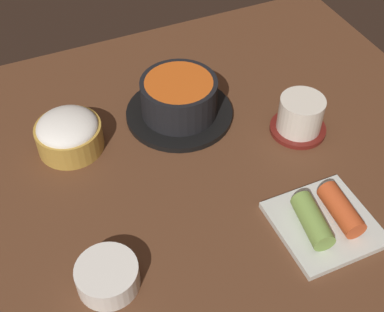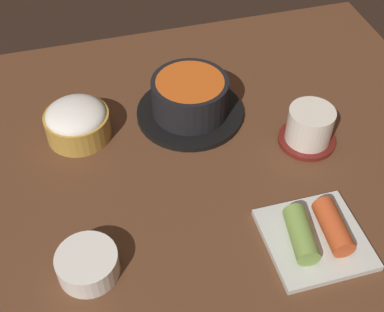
{
  "view_description": "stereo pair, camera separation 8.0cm",
  "coord_description": "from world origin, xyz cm",
  "px_view_note": "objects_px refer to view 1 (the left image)",
  "views": [
    {
      "loc": [
        -20.37,
        -52.76,
        63.15
      ],
      "look_at": [
        2.0,
        -2.0,
        5.0
      ],
      "focal_mm": 48.62,
      "sensor_mm": 36.0,
      "label": 1
    },
    {
      "loc": [
        -12.81,
        -55.45,
        63.15
      ],
      "look_at": [
        2.0,
        -2.0,
        5.0
      ],
      "focal_mm": 48.62,
      "sensor_mm": 36.0,
      "label": 2
    }
  ],
  "objects_px": {
    "tea_cup_with_saucer": "(300,116)",
    "kimchi_plate": "(325,220)",
    "rice_bowl": "(69,133)",
    "side_bowl_near": "(107,276)",
    "stone_pot": "(179,100)"
  },
  "relations": [
    {
      "from": "tea_cup_with_saucer",
      "to": "kimchi_plate",
      "type": "relative_size",
      "value": 0.7
    },
    {
      "from": "rice_bowl",
      "to": "tea_cup_with_saucer",
      "type": "xyz_separation_m",
      "value": [
        0.36,
        -0.12,
        0.0
      ]
    },
    {
      "from": "tea_cup_with_saucer",
      "to": "side_bowl_near",
      "type": "xyz_separation_m",
      "value": [
        -0.38,
        -0.15,
        -0.01
      ]
    },
    {
      "from": "tea_cup_with_saucer",
      "to": "side_bowl_near",
      "type": "relative_size",
      "value": 1.15
    },
    {
      "from": "stone_pot",
      "to": "side_bowl_near",
      "type": "relative_size",
      "value": 2.25
    },
    {
      "from": "stone_pot",
      "to": "rice_bowl",
      "type": "relative_size",
      "value": 1.73
    },
    {
      "from": "stone_pot",
      "to": "tea_cup_with_saucer",
      "type": "height_order",
      "value": "stone_pot"
    },
    {
      "from": "stone_pot",
      "to": "kimchi_plate",
      "type": "xyz_separation_m",
      "value": [
        0.1,
        -0.3,
        -0.02
      ]
    },
    {
      "from": "side_bowl_near",
      "to": "kimchi_plate",
      "type": "bearing_deg",
      "value": -6.54
    },
    {
      "from": "kimchi_plate",
      "to": "side_bowl_near",
      "type": "distance_m",
      "value": 0.31
    },
    {
      "from": "rice_bowl",
      "to": "tea_cup_with_saucer",
      "type": "bearing_deg",
      "value": -17.84
    },
    {
      "from": "tea_cup_with_saucer",
      "to": "kimchi_plate",
      "type": "bearing_deg",
      "value": -111.06
    },
    {
      "from": "rice_bowl",
      "to": "kimchi_plate",
      "type": "height_order",
      "value": "rice_bowl"
    },
    {
      "from": "stone_pot",
      "to": "side_bowl_near",
      "type": "xyz_separation_m",
      "value": [
        -0.21,
        -0.27,
        -0.02
      ]
    },
    {
      "from": "kimchi_plate",
      "to": "side_bowl_near",
      "type": "bearing_deg",
      "value": 173.46
    }
  ]
}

